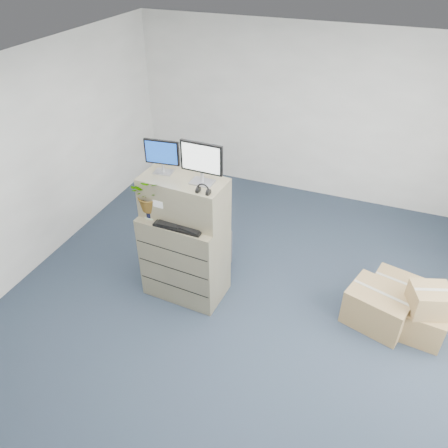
{
  "coord_description": "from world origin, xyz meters",
  "views": [
    {
      "loc": [
        1.15,
        -3.34,
        3.98
      ],
      "look_at": [
        -0.32,
        0.4,
        1.18
      ],
      "focal_mm": 35.0,
      "sensor_mm": 36.0,
      "label": 1
    }
  ],
  "objects_px": {
    "monitor_left": "(162,155)",
    "keyboard": "(180,225)",
    "monitor_right": "(201,161)",
    "water_bottle": "(188,206)",
    "filing_cabinet_lower": "(185,256)",
    "potted_plant": "(151,198)",
    "office_chair": "(200,239)"
  },
  "relations": [
    {
      "from": "monitor_right",
      "to": "water_bottle",
      "type": "relative_size",
      "value": 1.69
    },
    {
      "from": "keyboard",
      "to": "filing_cabinet_lower",
      "type": "bearing_deg",
      "value": 107.17
    },
    {
      "from": "filing_cabinet_lower",
      "to": "office_chair",
      "type": "relative_size",
      "value": 1.64
    },
    {
      "from": "monitor_left",
      "to": "keyboard",
      "type": "relative_size",
      "value": 0.7
    },
    {
      "from": "monitor_right",
      "to": "keyboard",
      "type": "relative_size",
      "value": 0.83
    },
    {
      "from": "water_bottle",
      "to": "potted_plant",
      "type": "distance_m",
      "value": 0.44
    },
    {
      "from": "filing_cabinet_lower",
      "to": "keyboard",
      "type": "relative_size",
      "value": 1.97
    },
    {
      "from": "monitor_left",
      "to": "monitor_right",
      "type": "distance_m",
      "value": 0.51
    },
    {
      "from": "filing_cabinet_lower",
      "to": "potted_plant",
      "type": "bearing_deg",
      "value": -162.31
    },
    {
      "from": "filing_cabinet_lower",
      "to": "monitor_left",
      "type": "relative_size",
      "value": 2.82
    },
    {
      "from": "monitor_left",
      "to": "water_bottle",
      "type": "height_order",
      "value": "monitor_left"
    },
    {
      "from": "monitor_right",
      "to": "potted_plant",
      "type": "relative_size",
      "value": 0.99
    },
    {
      "from": "monitor_left",
      "to": "office_chair",
      "type": "relative_size",
      "value": 0.58
    },
    {
      "from": "monitor_right",
      "to": "keyboard",
      "type": "distance_m",
      "value": 0.79
    },
    {
      "from": "office_chair",
      "to": "monitor_left",
      "type": "bearing_deg",
      "value": 28.13
    },
    {
      "from": "filing_cabinet_lower",
      "to": "potted_plant",
      "type": "height_order",
      "value": "potted_plant"
    },
    {
      "from": "filing_cabinet_lower",
      "to": "water_bottle",
      "type": "xyz_separation_m",
      "value": [
        0.05,
        0.06,
        0.71
      ]
    },
    {
      "from": "filing_cabinet_lower",
      "to": "potted_plant",
      "type": "xyz_separation_m",
      "value": [
        -0.35,
        -0.09,
        0.81
      ]
    },
    {
      "from": "water_bottle",
      "to": "office_chair",
      "type": "relative_size",
      "value": 0.41
    },
    {
      "from": "keyboard",
      "to": "water_bottle",
      "type": "bearing_deg",
      "value": 89.69
    },
    {
      "from": "monitor_right",
      "to": "office_chair",
      "type": "relative_size",
      "value": 0.69
    },
    {
      "from": "filing_cabinet_lower",
      "to": "office_chair",
      "type": "height_order",
      "value": "filing_cabinet_lower"
    },
    {
      "from": "monitor_right",
      "to": "keyboard",
      "type": "bearing_deg",
      "value": -130.4
    },
    {
      "from": "monitor_right",
      "to": "potted_plant",
      "type": "xyz_separation_m",
      "value": [
        -0.59,
        -0.14,
        -0.51
      ]
    },
    {
      "from": "monitor_left",
      "to": "keyboard",
      "type": "distance_m",
      "value": 0.81
    },
    {
      "from": "monitor_left",
      "to": "water_bottle",
      "type": "relative_size",
      "value": 1.41
    },
    {
      "from": "monitor_left",
      "to": "keyboard",
      "type": "xyz_separation_m",
      "value": [
        0.31,
        -0.27,
        -0.7
      ]
    },
    {
      "from": "monitor_right",
      "to": "water_bottle",
      "type": "height_order",
      "value": "monitor_right"
    },
    {
      "from": "keyboard",
      "to": "office_chair",
      "type": "bearing_deg",
      "value": 101.62
    },
    {
      "from": "monitor_left",
      "to": "keyboard",
      "type": "bearing_deg",
      "value": -47.88
    },
    {
      "from": "monitor_left",
      "to": "office_chair",
      "type": "height_order",
      "value": "monitor_left"
    },
    {
      "from": "filing_cabinet_lower",
      "to": "monitor_right",
      "type": "height_order",
      "value": "monitor_right"
    }
  ]
}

